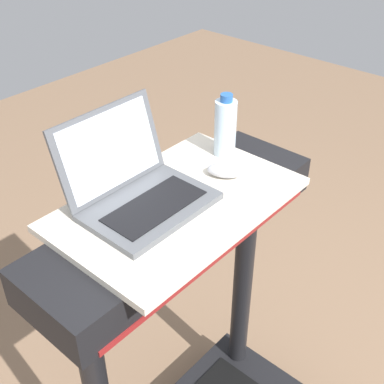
{
  "coord_description": "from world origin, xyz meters",
  "views": [
    {
      "loc": [
        -0.79,
        -0.04,
        1.9
      ],
      "look_at": [
        0.0,
        0.65,
        1.17
      ],
      "focal_mm": 47.37,
      "sensor_mm": 36.0,
      "label": 1
    }
  ],
  "objects": [
    {
      "name": "water_bottle",
      "position": [
        0.27,
        0.76,
        1.21
      ],
      "size": [
        0.07,
        0.07,
        0.19
      ],
      "color": "silver",
      "rests_on": "desk_board"
    },
    {
      "name": "laptop",
      "position": [
        -0.08,
        0.77,
        1.17
      ],
      "size": [
        0.33,
        0.29,
        0.23
      ],
      "rotation": [
        0.0,
        0.0,
        0.07
      ],
      "color": "#515459",
      "rests_on": "desk_board"
    },
    {
      "name": "computer_mouse",
      "position": [
        0.18,
        0.68,
        1.14
      ],
      "size": [
        0.1,
        0.12,
        0.03
      ],
      "primitive_type": "ellipsoid",
      "rotation": [
        0.0,
        0.0,
        0.47
      ],
      "color": "#B2B2B7",
      "rests_on": "desk_board"
    },
    {
      "name": "desk_board",
      "position": [
        0.0,
        0.7,
        1.11
      ],
      "size": [
        0.65,
        0.41,
        0.02
      ],
      "primitive_type": "cube",
      "color": "beige",
      "rests_on": "treadmill_base"
    }
  ]
}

